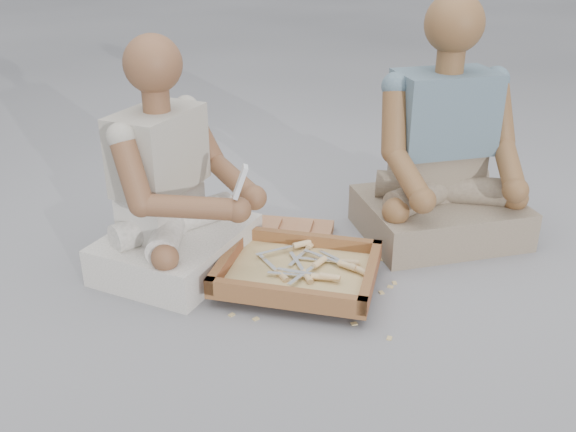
# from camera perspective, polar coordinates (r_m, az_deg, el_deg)

# --- Properties ---
(ground) EXTENTS (60.00, 60.00, 0.00)m
(ground) POSITION_cam_1_polar(r_m,az_deg,el_deg) (2.04, 0.76, -10.31)
(ground) COLOR gray
(ground) RESTS_ON ground
(carved_panel) EXTENTS (0.63, 0.45, 0.04)m
(carved_panel) POSITION_cam_1_polar(r_m,az_deg,el_deg) (2.54, -3.14, -2.18)
(carved_panel) COLOR brown
(carved_panel) RESTS_ON ground
(tool_tray) EXTENTS (0.59, 0.50, 0.07)m
(tool_tray) POSITION_cam_1_polar(r_m,az_deg,el_deg) (2.23, 0.90, -4.89)
(tool_tray) COLOR brown
(tool_tray) RESTS_ON carved_panel
(chisel_0) EXTENTS (0.22, 0.04, 0.02)m
(chisel_0) POSITION_cam_1_polar(r_m,az_deg,el_deg) (2.17, 2.41, -5.39)
(chisel_0) COLOR silver
(chisel_0) RESTS_ON tool_tray
(chisel_1) EXTENTS (0.22, 0.07, 0.02)m
(chisel_1) POSITION_cam_1_polar(r_m,az_deg,el_deg) (2.17, 3.18, -5.33)
(chisel_1) COLOR silver
(chisel_1) RESTS_ON tool_tray
(chisel_2) EXTENTS (0.18, 0.16, 0.02)m
(chisel_2) POSITION_cam_1_polar(r_m,az_deg,el_deg) (2.23, 5.87, -4.54)
(chisel_2) COLOR silver
(chisel_2) RESTS_ON tool_tray
(chisel_3) EXTENTS (0.20, 0.13, 0.02)m
(chisel_3) POSITION_cam_1_polar(r_m,az_deg,el_deg) (2.36, 0.76, -2.62)
(chisel_3) COLOR silver
(chisel_3) RESTS_ON tool_tray
(chisel_4) EXTENTS (0.10, 0.21, 0.02)m
(chisel_4) POSITION_cam_1_polar(r_m,az_deg,el_deg) (2.38, 1.93, -2.72)
(chisel_4) COLOR silver
(chisel_4) RESTS_ON tool_tray
(chisel_5) EXTENTS (0.14, 0.19, 0.02)m
(chisel_5) POSITION_cam_1_polar(r_m,az_deg,el_deg) (2.21, -0.80, -5.10)
(chisel_5) COLOR silver
(chisel_5) RESTS_ON tool_tray
(chisel_6) EXTENTS (0.22, 0.04, 0.02)m
(chisel_6) POSITION_cam_1_polar(r_m,az_deg,el_deg) (2.28, 4.93, -4.09)
(chisel_6) COLOR silver
(chisel_6) RESTS_ON tool_tray
(chisel_7) EXTENTS (0.19, 0.14, 0.02)m
(chisel_7) POSITION_cam_1_polar(r_m,az_deg,el_deg) (2.25, 4.84, -4.25)
(chisel_7) COLOR silver
(chisel_7) RESTS_ON tool_tray
(chisel_8) EXTENTS (0.10, 0.21, 0.02)m
(chisel_8) POSITION_cam_1_polar(r_m,az_deg,el_deg) (2.19, 1.54, -5.16)
(chisel_8) COLOR silver
(chisel_8) RESTS_ON tool_tray
(chisel_9) EXTENTS (0.13, 0.20, 0.02)m
(chisel_9) POSITION_cam_1_polar(r_m,az_deg,el_deg) (2.23, 2.48, -4.35)
(chisel_9) COLOR silver
(chisel_9) RESTS_ON tool_tray
(wood_chip_0) EXTENTS (0.02, 0.02, 0.00)m
(wood_chip_0) POSITION_cam_1_polar(r_m,az_deg,el_deg) (2.31, 9.45, -5.88)
(wood_chip_0) COLOR #D6B67E
(wood_chip_0) RESTS_ON ground
(wood_chip_1) EXTENTS (0.02, 0.02, 0.00)m
(wood_chip_1) POSITION_cam_1_polar(r_m,az_deg,el_deg) (2.40, -0.20, -4.25)
(wood_chip_1) COLOR #D6B67E
(wood_chip_1) RESTS_ON ground
(wood_chip_2) EXTENTS (0.02, 0.02, 0.00)m
(wood_chip_2) POSITION_cam_1_polar(r_m,az_deg,el_deg) (2.03, 9.00, -10.68)
(wood_chip_2) COLOR #D6B67E
(wood_chip_2) RESTS_ON ground
(wood_chip_3) EXTENTS (0.02, 0.02, 0.00)m
(wood_chip_3) POSITION_cam_1_polar(r_m,az_deg,el_deg) (2.16, -1.87, -7.93)
(wood_chip_3) COLOR #D6B67E
(wood_chip_3) RESTS_ON ground
(wood_chip_4) EXTENTS (0.02, 0.02, 0.00)m
(wood_chip_4) POSITION_cam_1_polar(r_m,az_deg,el_deg) (2.08, 5.90, -9.50)
(wood_chip_4) COLOR #D6B67E
(wood_chip_4) RESTS_ON ground
(wood_chip_5) EXTENTS (0.02, 0.02, 0.00)m
(wood_chip_5) POSITION_cam_1_polar(r_m,az_deg,el_deg) (2.12, -5.03, -8.75)
(wood_chip_5) COLOR #D6B67E
(wood_chip_5) RESTS_ON ground
(wood_chip_6) EXTENTS (0.02, 0.02, 0.00)m
(wood_chip_6) POSITION_cam_1_polar(r_m,az_deg,el_deg) (2.35, 0.17, -5.00)
(wood_chip_6) COLOR #D6B67E
(wood_chip_6) RESTS_ON ground
(wood_chip_7) EXTENTS (0.02, 0.02, 0.00)m
(wood_chip_7) POSITION_cam_1_polar(r_m,az_deg,el_deg) (2.46, 8.37, -3.84)
(wood_chip_7) COLOR #D6B67E
(wood_chip_7) RESTS_ON ground
(wood_chip_8) EXTENTS (0.02, 0.02, 0.00)m
(wood_chip_8) POSITION_cam_1_polar(r_m,az_deg,el_deg) (2.29, 9.09, -6.22)
(wood_chip_8) COLOR #D6B67E
(wood_chip_8) RESTS_ON ground
(wood_chip_9) EXTENTS (0.02, 0.02, 0.00)m
(wood_chip_9) POSITION_cam_1_polar(r_m,az_deg,el_deg) (2.10, -2.88, -9.12)
(wood_chip_9) COLOR #D6B67E
(wood_chip_9) RESTS_ON ground
(wood_chip_10) EXTENTS (0.02, 0.02, 0.00)m
(wood_chip_10) POSITION_cam_1_polar(r_m,az_deg,el_deg) (2.25, 8.31, -6.75)
(wood_chip_10) COLOR #D6B67E
(wood_chip_10) RESTS_ON ground
(wood_chip_11) EXTENTS (0.02, 0.02, 0.00)m
(wood_chip_11) POSITION_cam_1_polar(r_m,az_deg,el_deg) (2.42, -4.05, -4.06)
(wood_chip_11) COLOR #D6B67E
(wood_chip_11) RESTS_ON ground
(craftsman) EXTENTS (0.64, 0.65, 0.84)m
(craftsman) POSITION_cam_1_polar(r_m,az_deg,el_deg) (2.31, -10.28, 1.92)
(craftsman) COLOR silver
(craftsman) RESTS_ON ground
(companion) EXTENTS (0.73, 0.65, 0.94)m
(companion) POSITION_cam_1_polar(r_m,az_deg,el_deg) (2.58, 13.63, 4.77)
(companion) COLOR gray
(companion) RESTS_ON ground
(mobile_phone) EXTENTS (0.06, 0.05, 0.11)m
(mobile_phone) POSITION_cam_1_polar(r_m,az_deg,el_deg) (2.07, -4.25, 3.06)
(mobile_phone) COLOR silver
(mobile_phone) RESTS_ON craftsman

